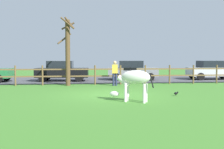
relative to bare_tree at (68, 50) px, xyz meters
The scene contains 10 objects.
ground_plane 5.71m from the bare_tree, 63.67° to the right, with size 60.00×60.00×0.00m, color #3D7528.
parking_asphalt 5.66m from the bare_tree, 63.47° to the left, with size 28.00×7.40×0.05m, color #47474C.
paddock_fence 2.42m from the bare_tree, 10.32° to the left, with size 21.11×0.11×1.33m.
bare_tree is the anchor object (origin of this frame).
zebra 7.80m from the bare_tree, 66.97° to the right, with size 1.73×1.19×1.41m.
crow_on_grass 8.03m from the bare_tree, 45.91° to the right, with size 0.21×0.10×0.20m.
parked_car_grey 6.38m from the bare_tree, 36.01° to the left, with size 4.16×2.23×1.56m.
parked_car_silver 12.30m from the bare_tree, 15.99° to the left, with size 4.04×1.96×1.56m.
parked_car_black 3.55m from the bare_tree, 100.93° to the left, with size 4.10×2.09×1.56m.
visitor_near_fence 3.41m from the bare_tree, ahead, with size 0.38×0.26×1.64m.
Camera 1 is at (-1.47, -13.14, 1.78)m, focal length 42.84 mm.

